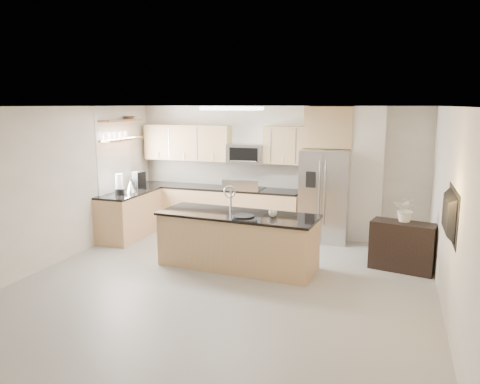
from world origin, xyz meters
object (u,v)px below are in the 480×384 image
(microwave, at_px, (246,154))
(flower_vase, at_px, (407,203))
(cup, at_px, (273,213))
(kettle, at_px, (131,186))
(range, at_px, (244,210))
(coffee_maker, at_px, (139,180))
(blender, at_px, (119,186))
(television, at_px, (445,214))
(refrigerator, at_px, (325,195))
(bowl, at_px, (129,117))
(platter, at_px, (243,216))
(credenza, at_px, (402,246))
(island, at_px, (238,240))

(microwave, distance_m, flower_vase, 3.49)
(cup, bearing_deg, kettle, 162.23)
(range, height_order, coffee_maker, coffee_maker)
(blender, height_order, television, television)
(refrigerator, bearing_deg, cup, -104.43)
(range, bearing_deg, flower_vase, -22.91)
(bowl, distance_m, television, 6.36)
(platter, bearing_deg, kettle, 156.87)
(range, distance_m, credenza, 3.40)
(microwave, distance_m, bowl, 2.49)
(refrigerator, xyz_separation_m, coffee_maker, (-3.75, -0.58, 0.19))
(microwave, bearing_deg, range, -90.00)
(credenza, bearing_deg, cup, -148.50)
(island, xyz_separation_m, kettle, (-2.58, 1.00, 0.59))
(cup, xyz_separation_m, platter, (-0.44, -0.15, -0.04))
(microwave, relative_size, coffee_maker, 2.20)
(island, height_order, coffee_maker, island)
(island, distance_m, cup, 0.77)
(kettle, distance_m, bowl, 1.43)
(range, height_order, platter, range)
(microwave, relative_size, island, 0.29)
(bowl, distance_m, flower_vase, 5.57)
(refrigerator, relative_size, coffee_maker, 5.15)
(flower_vase, bearing_deg, television, -78.02)
(range, relative_size, credenza, 1.16)
(island, height_order, credenza, island)
(refrigerator, distance_m, blender, 3.97)
(island, distance_m, credenza, 2.65)
(range, height_order, cup, range)
(cup, xyz_separation_m, blender, (-3.21, 0.69, 0.15))
(flower_vase, bearing_deg, cup, -159.37)
(credenza, distance_m, kettle, 5.18)
(refrigerator, relative_size, cup, 13.04)
(range, xyz_separation_m, blender, (-2.07, -1.38, 0.62))
(flower_vase, bearing_deg, microwave, 155.19)
(range, bearing_deg, cup, -61.20)
(microwave, distance_m, blender, 2.62)
(island, relative_size, kettle, 10.15)
(kettle, bearing_deg, television, -20.45)
(credenza, xyz_separation_m, kettle, (-5.13, 0.32, 0.64))
(kettle, bearing_deg, microwave, 30.26)
(credenza, height_order, bowl, bowl)
(flower_vase, relative_size, television, 0.57)
(television, bearing_deg, range, 48.36)
(coffee_maker, height_order, flower_vase, flower_vase)
(credenza, bearing_deg, platter, -148.64)
(blender, height_order, kettle, blender)
(credenza, xyz_separation_m, flower_vase, (0.02, 0.05, 0.70))
(coffee_maker, height_order, bowl, bowl)
(microwave, bearing_deg, platter, -73.44)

